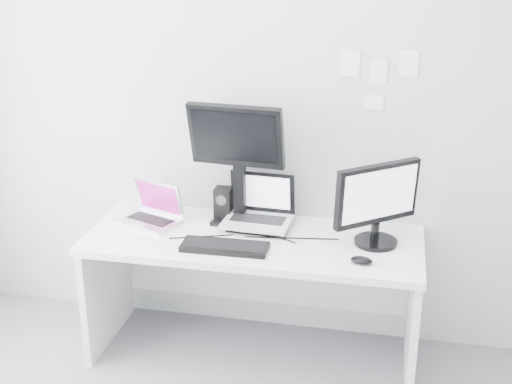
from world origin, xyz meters
TOP-DOWN VIEW (x-y plane):
  - back_wall at (0.00, 1.60)m, footprint 3.60×0.00m
  - desk at (0.00, 1.25)m, footprint 1.80×0.70m
  - macbook at (-0.61, 1.32)m, footprint 0.39×0.34m
  - speaker at (-0.22, 1.47)m, footprint 0.09×0.09m
  - dell_laptop at (-0.00, 1.37)m, footprint 0.38×0.31m
  - rear_monitor at (-0.13, 1.43)m, footprint 0.54×0.24m
  - samsung_monitor at (0.65, 1.30)m, footprint 0.53×0.49m
  - keyboard at (-0.11, 1.07)m, footprint 0.45×0.17m
  - mouse at (0.59, 1.05)m, footprint 0.12×0.08m
  - wall_note_0 at (0.45, 1.59)m, footprint 0.10×0.00m
  - wall_note_1 at (0.60, 1.59)m, footprint 0.09×0.00m
  - wall_note_2 at (0.75, 1.59)m, footprint 0.10×0.00m
  - wall_note_3 at (0.58, 1.59)m, footprint 0.11×0.00m

SIDE VIEW (x-z plane):
  - desk at x=0.00m, z-range 0.00..0.73m
  - keyboard at x=-0.11m, z-range 0.73..0.76m
  - mouse at x=0.59m, z-range 0.73..0.77m
  - speaker at x=-0.22m, z-range 0.73..0.92m
  - macbook at x=-0.61m, z-range 0.73..0.97m
  - dell_laptop at x=0.00m, z-range 0.73..1.03m
  - samsung_monitor at x=0.65m, z-range 0.73..1.18m
  - rear_monitor at x=-0.13m, z-range 0.73..1.44m
  - back_wall at x=0.00m, z-range -0.45..3.15m
  - wall_note_3 at x=0.58m, z-range 1.38..1.46m
  - wall_note_1 at x=0.60m, z-range 1.52..1.65m
  - wall_note_0 at x=0.45m, z-range 1.55..1.69m
  - wall_note_2 at x=0.75m, z-range 1.56..1.70m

